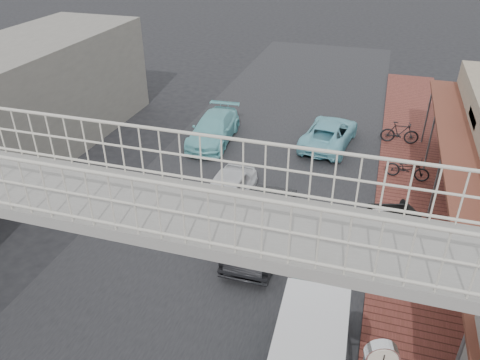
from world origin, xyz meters
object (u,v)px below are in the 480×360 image
Objects in this scene: angkot_van at (311,340)px; street_clock at (381,360)px; angkot_curb at (329,133)px; arrow_sign at (409,217)px; motorcycle_near at (408,168)px; angkot_far at (213,129)px; motorcycle_far at (400,133)px; dark_sedan at (261,227)px; white_hatchback at (225,194)px.

street_clock is (1.50, -1.19, 1.25)m from angkot_van.
angkot_curb is 1.62× the size of arrow_sign.
angkot_curb is at bearing 62.84° from motorcycle_near.
angkot_far is 2.53× the size of motorcycle_far.
motorcycle_near is 3.59m from motorcycle_far.
angkot_van is at bearing 175.30° from motorcycle_near.
dark_sedan is 7.22m from street_clock.
angkot_van is 2.06× the size of motorcycle_far.
street_clock is at bearing -51.58° from white_hatchback.
dark_sedan is 1.22× the size of angkot_van.
white_hatchback is at bearing 73.56° from angkot_curb.
angkot_curb is 1.65× the size of street_clock.
street_clock is at bearing -40.83° from angkot_van.
angkot_far is 1.66× the size of street_clock.
angkot_curb is at bearing 104.39° from motorcycle_far.
motorcycle_far is (3.29, 1.03, 0.01)m from angkot_curb.
street_clock is (5.80, -7.52, 1.69)m from white_hatchback.
dark_sedan reaches higher than white_hatchback.
white_hatchback is at bearing 131.19° from motorcycle_near.
angkot_van is at bearing 169.05° from motorcycle_far.
white_hatchback is 0.90× the size of dark_sedan.
angkot_van is 2.28m from street_clock.
dark_sedan is 7.78m from motorcycle_near.
angkot_van is 1.35× the size of street_clock.
motorcycle_near is (3.65, -2.54, -0.05)m from angkot_curb.
arrow_sign is at bearing -174.86° from motorcycle_near.
angkot_far is 9.13m from motorcycle_far.
arrow_sign is (6.37, -2.14, 1.66)m from white_hatchback.
motorcycle_near is at bearing -11.23° from angkot_far.
arrow_sign is (0.57, 5.38, -0.03)m from street_clock.
white_hatchback is 1.47× the size of arrow_sign.
angkot_van is (6.85, -12.02, 0.47)m from angkot_far.
motorcycle_far is at bearing 79.75° from angkot_van.
motorcycle_near is (4.80, 6.12, -0.17)m from dark_sedan.
white_hatchback is 10.17m from motorcycle_far.
motorcycle_near is 6.80m from arrow_sign.
street_clock is (-0.49, -15.50, 1.74)m from motorcycle_far.
angkot_far reaches higher than motorcycle_far.
street_clock is at bearing 175.15° from motorcycle_far.
white_hatchback is 0.90× the size of angkot_curb.
motorcycle_near is at bearing -177.30° from motorcycle_far.
dark_sedan is 0.99× the size of angkot_far.
street_clock is 5.41m from arrow_sign.
street_clock is at bearing -61.05° from angkot_far.
angkot_far is 13.84m from angkot_van.
angkot_van is 2.06× the size of motorcycle_near.
arrow_sign is (2.06, 4.19, 1.22)m from angkot_van.
dark_sedan is at bearing -62.59° from angkot_far.
street_clock is at bearing -56.10° from dark_sedan.
dark_sedan is 8.73m from angkot_curb.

